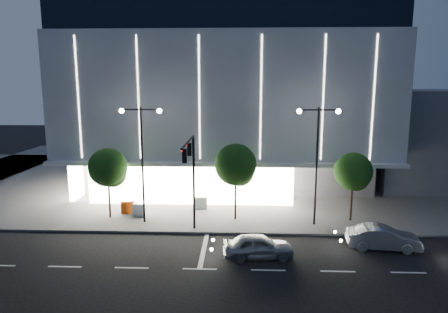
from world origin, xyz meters
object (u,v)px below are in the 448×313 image
at_px(traffic_mast, 191,168).
at_px(barrier_b, 139,210).
at_px(car_second, 383,238).
at_px(tree_mid, 236,167).
at_px(street_lamp_east, 317,149).
at_px(tree_right, 353,174).
at_px(barrier_d, 201,203).
at_px(street_lamp_west, 142,148).
at_px(tree_left, 108,170).
at_px(barrier_c, 128,207).
at_px(car_lead, 258,246).

height_order(traffic_mast, barrier_b, traffic_mast).
bearing_deg(car_second, tree_mid, 68.32).
bearing_deg(street_lamp_east, tree_right, 18.63).
xyz_separation_m(barrier_b, barrier_d, (4.79, 2.12, 0.00)).
xyz_separation_m(traffic_mast, tree_mid, (3.03, 3.68, -0.69)).
relative_size(street_lamp_west, car_second, 1.94).
height_order(street_lamp_east, barrier_d, street_lamp_east).
distance_m(tree_left, tree_right, 19.00).
bearing_deg(barrier_c, tree_right, -13.02).
xyz_separation_m(traffic_mast, tree_right, (12.03, 3.68, -1.14)).
xyz_separation_m(tree_left, barrier_b, (2.21, 0.33, -3.38)).
bearing_deg(street_lamp_east, barrier_b, 174.40).
distance_m(street_lamp_west, tree_left, 3.69).
xyz_separation_m(tree_mid, car_lead, (1.47, -6.81, -3.59)).
bearing_deg(tree_left, car_second, -14.68).
bearing_deg(traffic_mast, barrier_b, 139.89).
height_order(tree_mid, barrier_b, tree_mid).
bearing_deg(barrier_c, traffic_mast, -48.48).
bearing_deg(street_lamp_west, barrier_d, 40.79).
xyz_separation_m(street_lamp_west, tree_left, (-2.97, 1.02, -1.92)).
xyz_separation_m(street_lamp_east, car_second, (3.69, -4.13, -5.19)).
distance_m(barrier_b, barrier_d, 5.24).
relative_size(barrier_c, barrier_d, 1.00).
xyz_separation_m(tree_left, car_lead, (11.47, -6.81, -3.29)).
relative_size(tree_left, tree_mid, 0.93).
bearing_deg(traffic_mast, car_lead, -34.81).
bearing_deg(tree_right, street_lamp_west, -176.36).
bearing_deg(barrier_d, tree_left, -167.37).
bearing_deg(tree_left, tree_mid, 0.00).
bearing_deg(street_lamp_west, barrier_c, 132.57).
bearing_deg(barrier_b, street_lamp_east, 8.83).
height_order(tree_right, barrier_b, tree_right).
distance_m(tree_right, car_second, 6.06).
xyz_separation_m(street_lamp_east, barrier_b, (-13.76, 1.35, -5.31)).
distance_m(traffic_mast, car_lead, 6.95).
xyz_separation_m(street_lamp_west, car_lead, (8.49, -5.79, -5.21)).
height_order(traffic_mast, tree_mid, traffic_mast).
height_order(tree_right, car_lead, tree_right).
bearing_deg(barrier_d, street_lamp_east, -27.84).
xyz_separation_m(tree_left, tree_right, (19.00, -0.00, -0.15)).
xyz_separation_m(car_lead, barrier_b, (-9.25, 7.14, -0.10)).
relative_size(car_lead, barrier_b, 3.98).
relative_size(street_lamp_east, barrier_c, 8.18).
bearing_deg(street_lamp_west, street_lamp_east, 0.00).
height_order(car_lead, car_second, car_second).
xyz_separation_m(car_lead, barrier_c, (-10.34, 7.80, -0.10)).
distance_m(car_second, barrier_b, 18.29).
height_order(traffic_mast, barrier_c, traffic_mast).
distance_m(traffic_mast, tree_mid, 4.82).
height_order(tree_right, barrier_d, tree_right).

